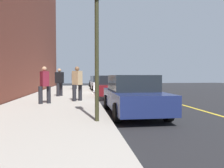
# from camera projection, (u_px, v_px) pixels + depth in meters

# --- Properties ---
(ground_plane) EXTENTS (56.00, 56.00, 0.00)m
(ground_plane) POSITION_uv_depth(u_px,v_px,m) (107.00, 95.00, 16.77)
(ground_plane) COLOR black
(sidewalk) EXTENTS (28.00, 4.60, 0.15)m
(sidewalk) POSITION_uv_depth(u_px,v_px,m) (63.00, 95.00, 16.32)
(sidewalk) COLOR #A39E93
(sidewalk) RESTS_ON ground
(lane_stripe_centre) EXTENTS (28.00, 0.14, 0.01)m
(lane_stripe_centre) POSITION_uv_depth(u_px,v_px,m) (147.00, 95.00, 17.21)
(lane_stripe_centre) COLOR gold
(lane_stripe_centre) RESTS_ON ground
(snow_bank_curb) EXTENTS (5.32, 0.56, 0.22)m
(snow_bank_curb) POSITION_uv_depth(u_px,v_px,m) (98.00, 95.00, 15.88)
(snow_bank_curb) COLOR white
(snow_bank_curb) RESTS_ON ground
(parked_car_charcoal) EXTENTS (4.82, 1.99, 1.51)m
(parked_car_charcoal) POSITION_uv_depth(u_px,v_px,m) (97.00, 82.00, 27.48)
(parked_car_charcoal) COLOR black
(parked_car_charcoal) RESTS_ON ground
(parked_car_white) EXTENTS (4.76, 1.99, 1.51)m
(parked_car_white) POSITION_uv_depth(u_px,v_px,m) (101.00, 84.00, 20.78)
(parked_car_white) COLOR black
(parked_car_white) RESTS_ON ground
(parked_car_maroon) EXTENTS (4.61, 1.93, 1.51)m
(parked_car_maroon) POSITION_uv_depth(u_px,v_px,m) (110.00, 86.00, 15.10)
(parked_car_maroon) COLOR black
(parked_car_maroon) RESTS_ON ground
(parked_car_navy) EXTENTS (4.48, 1.90, 1.51)m
(parked_car_navy) POSITION_uv_depth(u_px,v_px,m) (133.00, 95.00, 8.34)
(parked_car_navy) COLOR black
(parked_car_navy) RESTS_ON ground
(pedestrian_black_coat) EXTENTS (0.57, 0.58, 1.83)m
(pedestrian_black_coat) POSITION_uv_depth(u_px,v_px,m) (59.00, 81.00, 14.35)
(pedestrian_black_coat) COLOR black
(pedestrian_black_coat) RESTS_ON sidewalk
(pedestrian_burgundy_coat) EXTENTS (0.57, 0.55, 1.79)m
(pedestrian_burgundy_coat) POSITION_uv_depth(u_px,v_px,m) (45.00, 84.00, 10.38)
(pedestrian_burgundy_coat) COLOR black
(pedestrian_burgundy_coat) RESTS_ON sidewalk
(pedestrian_tan_coat) EXTENTS (0.58, 0.56, 1.84)m
(pedestrian_tan_coat) POSITION_uv_depth(u_px,v_px,m) (77.00, 83.00, 11.53)
(pedestrian_tan_coat) COLOR black
(pedestrian_tan_coat) RESTS_ON sidewalk
(pedestrian_brown_coat) EXTENTS (0.55, 0.57, 1.81)m
(pedestrian_brown_coat) POSITION_uv_depth(u_px,v_px,m) (74.00, 80.00, 22.15)
(pedestrian_brown_coat) COLOR black
(pedestrian_brown_coat) RESTS_ON sidewalk
(traffic_light_pole) EXTENTS (0.35, 0.26, 4.27)m
(traffic_light_pole) POSITION_uv_depth(u_px,v_px,m) (97.00, 22.00, 6.26)
(traffic_light_pole) COLOR #2D2D19
(traffic_light_pole) RESTS_ON sidewalk
(rolling_suitcase) EXTENTS (0.34, 0.22, 0.95)m
(rolling_suitcase) POSITION_uv_depth(u_px,v_px,m) (73.00, 86.00, 21.73)
(rolling_suitcase) COLOR black
(rolling_suitcase) RESTS_ON sidewalk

